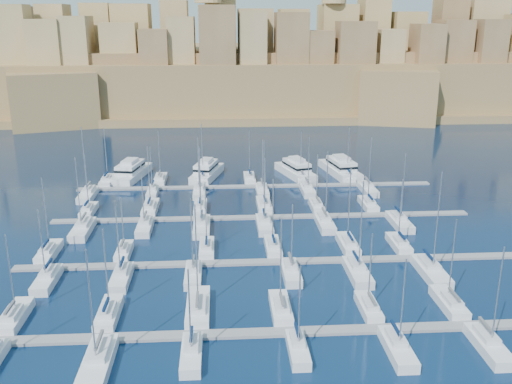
{
  "coord_description": "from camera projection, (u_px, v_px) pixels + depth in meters",
  "views": [
    {
      "loc": [
        -8.33,
        -98.14,
        38.84
      ],
      "look_at": [
        -1.67,
        6.0,
        6.77
      ],
      "focal_mm": 40.0,
      "sensor_mm": 36.0,
      "label": 1
    }
  ],
  "objects": [
    {
      "name": "sailboat_26",
      "position": [
        200.0,
        208.0,
        119.1
      ],
      "size": [
        2.62,
        8.74,
        14.02
      ],
      "color": "silver",
      "rests_on": "ground"
    },
    {
      "name": "sailboat_28",
      "position": [
        316.0,
        206.0,
        120.28
      ],
      "size": [
        2.42,
        8.05,
        12.03
      ],
      "color": "silver",
      "rests_on": "ground"
    },
    {
      "name": "sailboat_33",
      "position": [
        264.0,
        224.0,
        109.45
      ],
      "size": [
        2.87,
        9.55,
        14.27
      ],
      "color": "silver",
      "rests_on": "ground"
    },
    {
      "name": "sailboat_2",
      "position": [
        198.0,
        308.0,
        77.99
      ],
      "size": [
        3.14,
        10.48,
        15.81
      ],
      "color": "silver",
      "rests_on": "ground"
    },
    {
      "name": "pontoon_mid_far",
      "position": [
        263.0,
        217.0,
        115.02
      ],
      "size": [
        84.0,
        2.0,
        0.4
      ],
      "primitive_type": "cube",
      "color": "slate",
      "rests_on": "ground"
    },
    {
      "name": "sailboat_11",
      "position": [
        489.0,
        345.0,
        69.17
      ],
      "size": [
        2.72,
        9.05,
        14.13
      ],
      "color": "silver",
      "rests_on": "ground"
    },
    {
      "name": "pontoon_mid_near",
      "position": [
        273.0,
        262.0,
        94.03
      ],
      "size": [
        84.0,
        2.0,
        0.4
      ],
      "primitive_type": "cube",
      "color": "slate",
      "rests_on": "ground"
    },
    {
      "name": "sailboat_22",
      "position": [
        357.0,
        272.0,
        89.1
      ],
      "size": [
        2.96,
        9.87,
        15.97
      ],
      "color": "silver",
      "rests_on": "ground"
    },
    {
      "name": "sailboat_30",
      "position": [
        83.0,
        229.0,
        106.92
      ],
      "size": [
        3.14,
        10.48,
        15.1
      ],
      "color": "silver",
      "rests_on": "ground"
    },
    {
      "name": "sailboat_46",
      "position": [
        307.0,
        190.0,
        131.32
      ],
      "size": [
        2.76,
        9.2,
        13.63
      ],
      "color": "silver",
      "rests_on": "ground"
    },
    {
      "name": "sailboat_27",
      "position": [
        264.0,
        205.0,
        120.37
      ],
      "size": [
        2.91,
        9.72,
        14.91
      ],
      "color": "silver",
      "rests_on": "ground"
    },
    {
      "name": "sailboat_4",
      "position": [
        369.0,
        307.0,
        78.2
      ],
      "size": [
        2.35,
        7.83,
        11.65
      ],
      "color": "silver",
      "rests_on": "ground"
    },
    {
      "name": "sailboat_10",
      "position": [
        397.0,
        348.0,
        68.62
      ],
      "size": [
        2.64,
        8.79,
        12.94
      ],
      "color": "silver",
      "rests_on": "ground"
    },
    {
      "name": "sailboat_37",
      "position": [
        160.0,
        180.0,
        139.65
      ],
      "size": [
        2.75,
        9.17,
        13.03
      ],
      "color": "silver",
      "rests_on": "ground"
    },
    {
      "name": "motor_yacht_d",
      "position": [
        340.0,
        168.0,
        146.71
      ],
      "size": [
        8.41,
        18.87,
        5.25
      ],
      "color": "silver",
      "rests_on": "ground"
    },
    {
      "name": "sailboat_19",
      "position": [
        121.0,
        277.0,
        87.31
      ],
      "size": [
        2.68,
        8.94,
        13.6
      ],
      "color": "silver",
      "rests_on": "ground"
    },
    {
      "name": "pontoon_far",
      "position": [
        256.0,
        186.0,
        136.01
      ],
      "size": [
        84.0,
        2.0,
        0.4
      ],
      "primitive_type": "cube",
      "color": "slate",
      "rests_on": "ground"
    },
    {
      "name": "sailboat_15",
      "position": [
        273.0,
        247.0,
        98.83
      ],
      "size": [
        2.56,
        8.54,
        13.1
      ],
      "color": "silver",
      "rests_on": "ground"
    },
    {
      "name": "sailboat_42",
      "position": [
        88.0,
        194.0,
        127.81
      ],
      "size": [
        3.06,
        10.19,
        16.56
      ],
      "color": "silver",
      "rests_on": "ground"
    },
    {
      "name": "sailboat_25",
      "position": [
        150.0,
        208.0,
        118.9
      ],
      "size": [
        2.9,
        9.67,
        14.07
      ],
      "color": "silver",
      "rests_on": "ground"
    },
    {
      "name": "sailboat_1",
      "position": [
        109.0,
        313.0,
        76.55
      ],
      "size": [
        2.68,
        8.95,
        12.95
      ],
      "color": "silver",
      "rests_on": "ground"
    },
    {
      "name": "sailboat_7",
      "position": [
        98.0,
        362.0,
        65.65
      ],
      "size": [
        3.14,
        10.47,
        15.44
      ],
      "color": "silver",
      "rests_on": "ground"
    },
    {
      "name": "sailboat_8",
      "position": [
        191.0,
        354.0,
        67.41
      ],
      "size": [
        2.44,
        8.14,
        12.23
      ],
      "color": "silver",
      "rests_on": "ground"
    },
    {
      "name": "sailboat_39",
      "position": [
        249.0,
        178.0,
        140.83
      ],
      "size": [
        2.65,
        8.83,
        12.87
      ],
      "color": "silver",
      "rests_on": "ground"
    },
    {
      "name": "sailboat_0",
      "position": [
        15.0,
        317.0,
        75.77
      ],
      "size": [
        2.66,
        8.87,
        12.47
      ],
      "color": "silver",
      "rests_on": "ground"
    },
    {
      "name": "sailboat_43",
      "position": [
        153.0,
        192.0,
        129.83
      ],
      "size": [
        2.33,
        7.77,
        11.67
      ],
      "color": "silver",
      "rests_on": "ground"
    },
    {
      "name": "sailboat_3",
      "position": [
        281.0,
        308.0,
        77.91
      ],
      "size": [
        2.64,
        8.81,
        13.94
      ],
      "color": "silver",
      "rests_on": "ground"
    },
    {
      "name": "sailboat_14",
      "position": [
        207.0,
        248.0,
        98.08
      ],
      "size": [
        2.53,
        8.42,
        12.74
      ],
      "color": "silver",
      "rests_on": "ground"
    },
    {
      "name": "sailboat_13",
      "position": [
        124.0,
        251.0,
        96.92
      ],
      "size": [
        2.33,
        7.77,
        10.53
      ],
      "color": "silver",
      "rests_on": "ground"
    },
    {
      "name": "motor_yacht_a",
      "position": [
        131.0,
        171.0,
        143.17
      ],
      "size": [
        8.73,
        18.3,
        5.25
      ],
      "color": "silver",
      "rests_on": "ground"
    },
    {
      "name": "motor_yacht_b",
      "position": [
        207.0,
        171.0,
        143.59
      ],
      "size": [
        8.77,
        16.65,
        5.25
      ],
      "color": "silver",
      "rests_on": "ground"
    },
    {
      "name": "sailboat_35",
      "position": [
        399.0,
        222.0,
        110.85
      ],
      "size": [
        3.0,
        10.01,
        14.89
      ],
      "color": "silver",
      "rests_on": "ground"
    },
    {
      "name": "sailboat_21",
      "position": [
        291.0,
        272.0,
        89.0
      ],
      "size": [
        2.62,
        8.74,
        12.33
      ],
      "color": "silver",
      "rests_on": "ground"
    },
    {
      "name": "sailboat_5",
      "position": [
        449.0,
        303.0,
        79.38
      ],
      "size": [
        2.66,
        8.88,
        13.17
      ],
      "color": "silver",
      "rests_on": "ground"
    },
    {
      "name": "sailboat_41",
      "position": [
        348.0,
        177.0,
        142.02
      ],
      "size": [
        2.45,
        8.18,
        13.33
      ],
      "color": "silver",
      "rests_on": "ground"
    },
    {
      "name": "sailboat_29",
      "position": [
        368.0,
        204.0,
        121.34
      ],
      "size": [
        2.66,
        8.86,
        13.01
      ],
      "color": "silver",
      "rests_on": "ground"
    },
    {
      "name": "sailboat_20",
      "position": [
        193.0,
        274.0,
        88.2
      ],
      "size": [
        2.54,
        8.47,
        13.52
      ],
      "color": "silver",
      "rests_on": "ground"
    },
    {
      "name": "pontoon_near",
      "position": [
        289.0,
        332.0,
        73.05
      ],
      "size": [
        84.0,
        2.0,
        0.4
      ],
      "primitive_type": "cube",
      "color": "slate",
      "rests_on": "ground"
    },
    {
      "name": "sailboat_45",
      "position": [
        262.0,
        191.0,
        130.75
      ],
      "size": [
        2.72,
        9.06,
        13.05
      ],
      "color": "silver",
      "rests_on": "ground"
    },
    {
      "name": "sailboat_12",
      "position": [
        49.0,
        252.0,
        96.66
      ],
      "size": [
        2.67,
        8.89,
        13.99
      ],
      "color": "silver",
      "rests_on": "ground"
    },
    {
      "name": "sailboat_16",
      "position": [
        348.0,
        244.0,
        99.91
      ],
      "size": [
        2.74,
        9.14,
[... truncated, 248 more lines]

